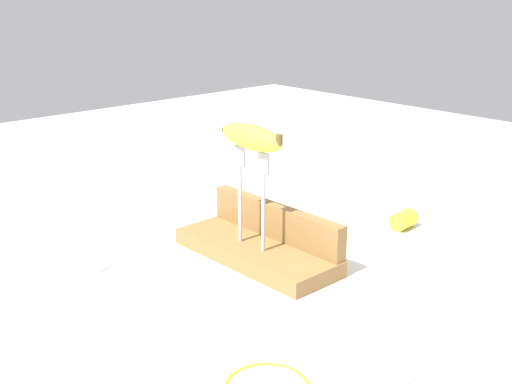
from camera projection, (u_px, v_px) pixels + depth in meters
ground_plane at (256, 259)px, 1.19m from camera, size 3.00×3.00×0.00m
wooden_board at (256, 252)px, 1.18m from camera, size 0.33×0.13×0.03m
board_backstop at (276, 221)px, 1.20m from camera, size 0.32×0.02×0.06m
fork_stand_center at (251, 189)px, 1.14m from camera, size 0.09×0.01×0.18m
banana_raised_center at (251, 137)px, 1.11m from camera, size 0.16×0.05×0.04m
fork_fallen_near at (80, 261)px, 1.17m from camera, size 0.17×0.06×0.01m
banana_chunk_near at (404, 220)px, 1.33m from camera, size 0.04×0.06×0.04m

